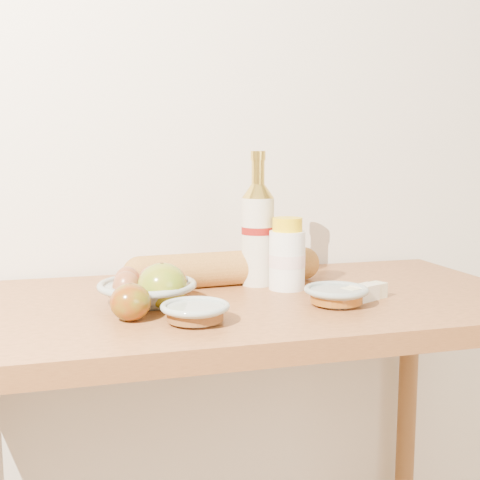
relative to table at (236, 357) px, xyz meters
name	(u,v)px	position (x,y,z in m)	size (l,w,h in m)	color
back_wall	(201,106)	(0.00, 0.33, 0.52)	(3.50, 0.02, 2.60)	silver
table	(236,357)	(0.00, 0.00, 0.00)	(1.20, 0.60, 0.90)	#AD6B37
bourbon_bottle	(258,231)	(0.08, 0.10, 0.24)	(0.08, 0.08, 0.29)	beige
cream_bottle	(287,256)	(0.12, 0.05, 0.19)	(0.08, 0.08, 0.15)	white
egg_bowl	(148,289)	(-0.18, 0.00, 0.15)	(0.24, 0.24, 0.07)	#929F99
baguette	(225,268)	(0.01, 0.12, 0.16)	(0.45, 0.11, 0.07)	#C5883C
apple_yellowgreen	(162,286)	(-0.15, -0.04, 0.17)	(0.12, 0.12, 0.09)	olive
apple_redgreen_front	(131,302)	(-0.22, -0.12, 0.16)	(0.07, 0.07, 0.07)	#940B08
sugar_bowl	(195,312)	(-0.11, -0.16, 0.14)	(0.13, 0.13, 0.03)	#96A49E
syrup_bowl	(336,295)	(0.17, -0.11, 0.14)	(0.15, 0.15, 0.04)	gray
butter_stick	(364,293)	(0.24, -0.09, 0.14)	(0.11, 0.07, 0.03)	beige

